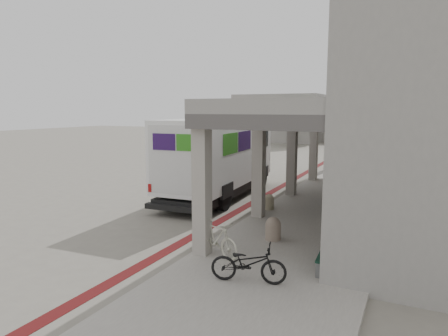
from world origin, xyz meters
The scene contains 14 objects.
ground centered at (0.00, 0.00, 0.00)m, with size 120.00×120.00×0.00m, color slate.
bike_lane_stripe centered at (1.00, 2.00, 0.01)m, with size 0.35×40.00×0.01m, color #501010.
sidewalk centered at (4.00, 0.00, 0.06)m, with size 4.40×28.00×0.12m, color gray.
transit_building centered at (6.83, 4.50, 3.40)m, with size 7.60×17.00×7.00m.
distant_backdrop centered at (-2.84, 35.89, 2.70)m, with size 28.00×10.00×6.50m.
tree_left centered at (-5.00, 28.00, 3.18)m, with size 3.20×3.20×4.80m.
tree_mid centered at (2.00, 30.00, 3.18)m, with size 3.20×3.20×4.80m.
fedex_truck centered at (-0.74, 3.16, 1.81)m, with size 2.92×8.10×3.40m.
bench centered at (5.20, -2.95, 0.42)m, with size 0.50×1.81×0.42m.
bollard_near centered at (3.38, -1.67, 0.45)m, with size 0.44×0.44×0.66m.
bollard_far centered at (2.10, 1.59, 0.40)m, with size 0.38×0.38×0.56m.
utility_cabinet centered at (5.00, 1.63, 0.66)m, with size 0.48×0.65×1.08m, color slate.
bicycle_black centered at (3.82, -4.59, 0.55)m, with size 0.57×1.63×0.85m, color black.
bicycle_cream centered at (2.50, -3.50, 0.58)m, with size 0.43×1.53×0.92m, color beige.
Camera 1 is at (6.86, -12.10, 3.78)m, focal length 32.00 mm.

